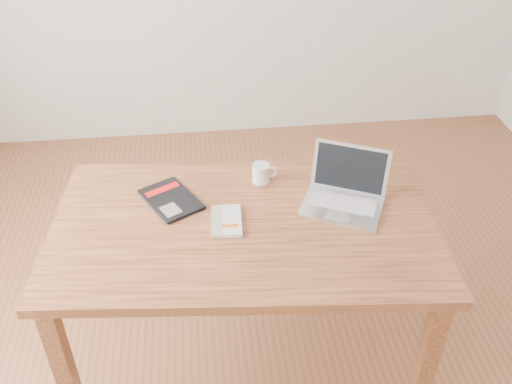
{
  "coord_description": "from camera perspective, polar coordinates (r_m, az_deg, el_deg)",
  "views": [
    {
      "loc": [
        -0.28,
        -1.65,
        2.13
      ],
      "look_at": [
        -0.08,
        0.07,
        0.85
      ],
      "focal_mm": 40.0,
      "sensor_mm": 36.0,
      "label": 1
    }
  ],
  "objects": [
    {
      "name": "laptop",
      "position": [
        2.26,
        8.87,
        -0.1
      ],
      "size": [
        0.38,
        0.36,
        0.21
      ],
      "rotation": [
        0.0,
        0.0,
        -0.44
      ],
      "color": "silver",
      "rests_on": "desk"
    },
    {
      "name": "room",
      "position": [
        1.83,
        0.61,
        11.54
      ],
      "size": [
        4.04,
        4.04,
        2.7
      ],
      "color": "brown",
      "rests_on": "ground"
    },
    {
      "name": "white_guidebook",
      "position": [
        2.16,
        -2.97,
        -2.9
      ],
      "size": [
        0.12,
        0.19,
        0.02
      ],
      "rotation": [
        0.0,
        0.0,
        -0.04
      ],
      "color": "silver",
      "rests_on": "desk"
    },
    {
      "name": "coffee_mug",
      "position": [
        2.36,
        0.58,
        1.95
      ],
      "size": [
        0.11,
        0.07,
        0.08
      ],
      "rotation": [
        0.0,
        0.0,
        0.05
      ],
      "color": "white",
      "rests_on": "desk"
    },
    {
      "name": "desk",
      "position": [
        2.22,
        -1.11,
        -4.95
      ],
      "size": [
        1.53,
        0.96,
        0.75
      ],
      "rotation": [
        0.0,
        0.0,
        -0.09
      ],
      "color": "brown",
      "rests_on": "ground"
    },
    {
      "name": "black_guidebook",
      "position": [
        2.29,
        -8.51,
        -0.73
      ],
      "size": [
        0.27,
        0.3,
        0.01
      ],
      "rotation": [
        0.0,
        0.0,
        0.51
      ],
      "color": "black",
      "rests_on": "desk"
    }
  ]
}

